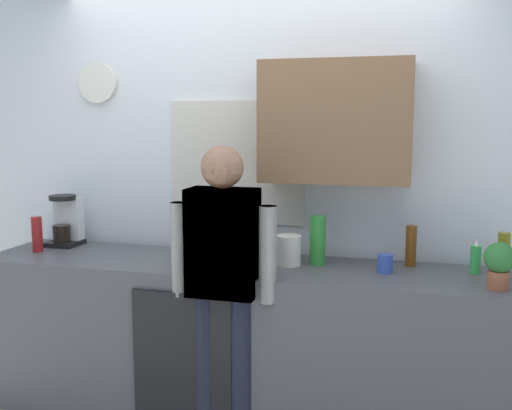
# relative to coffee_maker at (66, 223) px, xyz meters

# --- Properties ---
(kitchen_counter) EXTENTS (3.06, 0.64, 0.91)m
(kitchen_counter) POSITION_rel_coffee_maker_xyz_m (1.25, -0.20, -0.60)
(kitchen_counter) COLOR #4C4C51
(kitchen_counter) RESTS_ON ground_plane
(dishwasher_panel) EXTENTS (0.56, 0.02, 0.82)m
(dishwasher_panel) POSITION_rel_coffee_maker_xyz_m (1.02, -0.54, -0.65)
(dishwasher_panel) COLOR black
(dishwasher_panel) RESTS_ON ground_plane
(back_wall_assembly) EXTENTS (4.66, 0.42, 2.60)m
(back_wall_assembly) POSITION_rel_coffee_maker_xyz_m (1.31, 0.20, 0.30)
(back_wall_assembly) COLOR silver
(back_wall_assembly) RESTS_ON ground_plane
(coffee_maker) EXTENTS (0.20, 0.20, 0.33)m
(coffee_maker) POSITION_rel_coffee_maker_xyz_m (0.00, 0.00, 0.00)
(coffee_maker) COLOR black
(coffee_maker) RESTS_ON kitchen_counter
(bottle_red_vinegar) EXTENTS (0.06, 0.06, 0.22)m
(bottle_red_vinegar) POSITION_rel_coffee_maker_xyz_m (-0.06, -0.23, -0.04)
(bottle_red_vinegar) COLOR maroon
(bottle_red_vinegar) RESTS_ON kitchen_counter
(bottle_olive_oil) EXTENTS (0.06, 0.06, 0.25)m
(bottle_olive_oil) POSITION_rel_coffee_maker_xyz_m (2.64, -0.18, -0.02)
(bottle_olive_oil) COLOR olive
(bottle_olive_oil) RESTS_ON kitchen_counter
(bottle_amber_beer) EXTENTS (0.06, 0.06, 0.23)m
(bottle_amber_beer) POSITION_rel_coffee_maker_xyz_m (2.18, 0.01, -0.03)
(bottle_amber_beer) COLOR brown
(bottle_amber_beer) RESTS_ON kitchen_counter
(bottle_clear_soda) EXTENTS (0.09, 0.09, 0.28)m
(bottle_clear_soda) POSITION_rel_coffee_maker_xyz_m (1.67, -0.09, -0.01)
(bottle_clear_soda) COLOR #2D8C33
(bottle_clear_soda) RESTS_ON kitchen_counter
(bottle_dark_sauce) EXTENTS (0.06, 0.06, 0.18)m
(bottle_dark_sauce) POSITION_rel_coffee_maker_xyz_m (1.16, -0.06, -0.06)
(bottle_dark_sauce) COLOR black
(bottle_dark_sauce) RESTS_ON kitchen_counter
(cup_yellow_cup) EXTENTS (0.07, 0.07, 0.08)m
(cup_yellow_cup) POSITION_rel_coffee_maker_xyz_m (0.93, -0.07, -0.10)
(cup_yellow_cup) COLOR yellow
(cup_yellow_cup) RESTS_ON kitchen_counter
(cup_blue_mug) EXTENTS (0.08, 0.08, 0.10)m
(cup_blue_mug) POSITION_rel_coffee_maker_xyz_m (2.05, -0.18, -0.10)
(cup_blue_mug) COLOR #3351B2
(cup_blue_mug) RESTS_ON kitchen_counter
(mixing_bowl) EXTENTS (0.22, 0.22, 0.08)m
(mixing_bowl) POSITION_rel_coffee_maker_xyz_m (1.25, -0.42, -0.11)
(mixing_bowl) COLOR orange
(mixing_bowl) RESTS_ON kitchen_counter
(potted_plant) EXTENTS (0.15, 0.15, 0.23)m
(potted_plant) POSITION_rel_coffee_maker_xyz_m (2.60, -0.35, -0.01)
(potted_plant) COLOR #9E5638
(potted_plant) RESTS_ON kitchen_counter
(dish_soap) EXTENTS (0.06, 0.06, 0.18)m
(dish_soap) POSITION_rel_coffee_maker_xyz_m (2.52, -0.07, -0.07)
(dish_soap) COLOR green
(dish_soap) RESTS_ON kitchen_counter
(storage_canister) EXTENTS (0.14, 0.14, 0.17)m
(storage_canister) POSITION_rel_coffee_maker_xyz_m (1.52, -0.15, -0.06)
(storage_canister) COLOR silver
(storage_canister) RESTS_ON kitchen_counter
(person_at_sink) EXTENTS (0.57, 0.22, 1.60)m
(person_at_sink) POSITION_rel_coffee_maker_xyz_m (1.25, -0.50, -0.11)
(person_at_sink) COLOR black
(person_at_sink) RESTS_ON ground_plane
(person_guest) EXTENTS (0.57, 0.22, 1.60)m
(person_guest) POSITION_rel_coffee_maker_xyz_m (1.25, -0.50, -0.11)
(person_guest) COLOR #3F4766
(person_guest) RESTS_ON ground_plane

